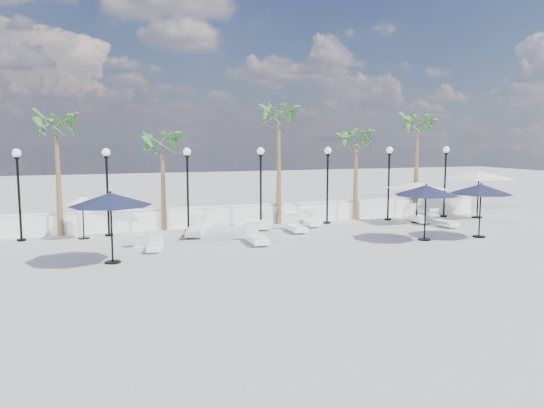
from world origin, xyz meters
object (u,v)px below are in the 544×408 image
object	(u,v)px
lounger_4	(265,223)
lounger_5	(295,226)
lounger_6	(442,222)
parasol_navy_right	(481,189)
parasol_cream_sq_b	(479,172)
lounger_7	(417,217)
lounger_3	(308,221)
lounger_2	(256,237)
lounger_1	(196,229)
parasol_navy_mid	(426,190)
parasol_cream_small	(82,201)
lounger_0	(155,245)
parasol_cream_sq_a	(418,183)
parasol_navy_left	(110,200)

from	to	relation	value
lounger_4	lounger_5	size ratio (longest dim) A/B	1.11
lounger_5	lounger_6	bearing A→B (deg)	-4.54
parasol_navy_right	parasol_cream_sq_b	bearing A→B (deg)	50.51
lounger_7	lounger_3	bearing A→B (deg)	178.33
lounger_2	parasol_cream_sq_b	size ratio (longest dim) A/B	0.39
lounger_1	lounger_7	world-z (taller)	lounger_1
lounger_5	lounger_6	distance (m)	7.35
lounger_1	lounger_5	bearing A→B (deg)	11.45
lounger_3	parasol_navy_mid	size ratio (longest dim) A/B	0.73
lounger_7	parasol_cream_small	world-z (taller)	parasol_cream_small
parasol_navy_mid	parasol_cream_small	size ratio (longest dim) A/B	1.41
lounger_0	lounger_5	distance (m)	6.90
lounger_5	parasol_navy_mid	xyz separation A→B (m)	(4.36, -3.74, 1.85)
lounger_7	parasol_cream_sq_a	bearing A→B (deg)	-129.51
lounger_3	lounger_4	size ratio (longest dim) A/B	0.88
lounger_2	lounger_4	world-z (taller)	lounger_4
lounger_2	parasol_navy_right	xyz separation A→B (m)	(9.52, -1.87, 1.83)
lounger_3	lounger_6	distance (m)	6.51
parasol_cream_small	lounger_0	bearing A→B (deg)	-52.51
lounger_6	lounger_3	bearing A→B (deg)	154.32
lounger_7	parasol_navy_mid	world-z (taller)	parasol_navy_mid
lounger_4	parasol_cream_small	size ratio (longest dim) A/B	1.17
lounger_2	parasol_navy_left	distance (m)	6.24
lounger_5	parasol_cream_sq_b	distance (m)	11.12
parasol_navy_right	parasol_cream_sq_b	size ratio (longest dim) A/B	0.49
lounger_3	lounger_5	world-z (taller)	lounger_5
lounger_6	parasol_navy_left	size ratio (longest dim) A/B	0.68
lounger_1	parasol_cream_small	world-z (taller)	parasol_cream_small
lounger_7	lounger_0	bearing A→B (deg)	-162.40
lounger_7	parasol_navy_mid	distance (m)	5.27
parasol_navy_mid	parasol_navy_right	world-z (taller)	parasol_navy_mid
lounger_3	parasol_navy_left	world-z (taller)	parasol_navy_left
lounger_5	parasol_navy_left	xyz separation A→B (m)	(-8.22, -3.74, 1.94)
lounger_4	parasol_cream_sq_b	xyz separation A→B (m)	(11.90, -0.59, 2.23)
parasol_cream_sq_b	parasol_navy_right	bearing A→B (deg)	-129.49
lounger_0	parasol_cream_sq_a	bearing A→B (deg)	21.83
lounger_4	lounger_5	distance (m)	1.69
parasol_cream_small	parasol_navy_left	bearing A→B (deg)	-79.22
parasol_navy_left	parasol_cream_sq_a	bearing A→B (deg)	15.21
lounger_1	parasol_cream_sq_a	size ratio (longest dim) A/B	0.51
lounger_0	parasol_cream_sq_b	xyz separation A→B (m)	(17.44, 2.83, 2.29)
lounger_0	lounger_4	distance (m)	6.51
parasol_navy_mid	lounger_0	bearing A→B (deg)	171.32
parasol_navy_right	parasol_cream_sq_a	bearing A→B (deg)	93.39
lounger_2	parasol_navy_left	bearing A→B (deg)	-161.10
parasol_navy_mid	parasol_navy_right	size ratio (longest dim) A/B	1.01
parasol_navy_right	parasol_cream_small	xyz separation A→B (m)	(-16.18, 5.25, -0.47)
lounger_2	parasol_cream_sq_b	distance (m)	13.86
lounger_1	parasol_navy_mid	size ratio (longest dim) A/B	0.86
lounger_3	lounger_6	xyz separation A→B (m)	(6.09, -2.33, -0.01)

